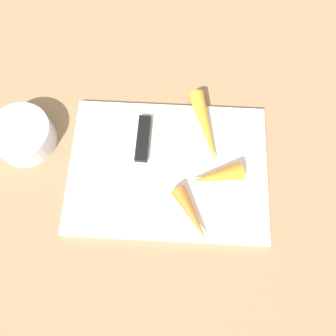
% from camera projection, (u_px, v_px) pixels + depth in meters
% --- Properties ---
extents(ground_plane, '(1.40, 1.40, 0.00)m').
position_uv_depth(ground_plane, '(168.00, 170.00, 0.60)').
color(ground_plane, '#8C6D4C').
extents(cutting_board, '(0.36, 0.26, 0.01)m').
position_uv_depth(cutting_board, '(168.00, 169.00, 0.59)').
color(cutting_board, silver).
rests_on(cutting_board, ground_plane).
extents(knife, '(0.02, 0.20, 0.01)m').
position_uv_depth(knife, '(142.00, 145.00, 0.59)').
color(knife, '#B7B7BC').
rests_on(knife, cutting_board).
extents(carrot_medium, '(0.07, 0.10, 0.03)m').
position_uv_depth(carrot_medium, '(192.00, 214.00, 0.55)').
color(carrot_medium, orange).
rests_on(carrot_medium, cutting_board).
extents(carrot_shortest, '(0.10, 0.06, 0.03)m').
position_uv_depth(carrot_shortest, '(216.00, 176.00, 0.56)').
color(carrot_shortest, orange).
rests_on(carrot_shortest, cutting_board).
extents(carrot_longest, '(0.07, 0.15, 0.03)m').
position_uv_depth(carrot_longest, '(206.00, 128.00, 0.60)').
color(carrot_longest, orange).
rests_on(carrot_longest, cutting_board).
extents(small_bowl, '(0.11, 0.11, 0.05)m').
position_uv_depth(small_bowl, '(23.00, 135.00, 0.59)').
color(small_bowl, silver).
rests_on(small_bowl, ground_plane).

